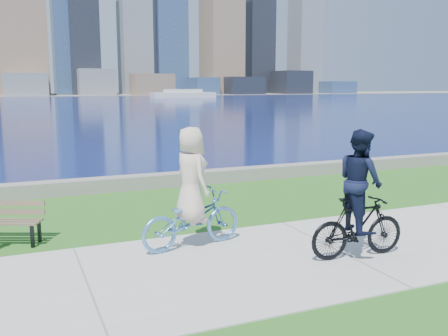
# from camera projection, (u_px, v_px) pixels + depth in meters

# --- Properties ---
(ground) EXTENTS (320.00, 320.00, 0.00)m
(ground) POSITION_uv_depth(u_px,v_px,m) (335.00, 250.00, 8.29)
(ground) COLOR #225A17
(ground) RESTS_ON ground
(concrete_path) EXTENTS (80.00, 3.50, 0.02)m
(concrete_path) POSITION_uv_depth(u_px,v_px,m) (335.00, 250.00, 8.29)
(concrete_path) COLOR #A9A8A3
(concrete_path) RESTS_ON ground
(seawall) EXTENTS (90.00, 0.50, 0.35)m
(seawall) POSITION_uv_depth(u_px,v_px,m) (203.00, 177.00, 13.89)
(seawall) COLOR slate
(seawall) RESTS_ON ground
(bay_water) EXTENTS (320.00, 131.00, 0.01)m
(bay_water) POSITION_uv_depth(u_px,v_px,m) (46.00, 103.00, 73.66)
(bay_water) COLOR #0D1954
(bay_water) RESTS_ON ground
(far_shore) EXTENTS (320.00, 30.00, 0.12)m
(far_shore) POSITION_uv_depth(u_px,v_px,m) (31.00, 95.00, 126.30)
(far_shore) COLOR slate
(far_shore) RESTS_ON ground
(city_skyline) EXTENTS (178.83, 23.02, 76.00)m
(city_skyline) POSITION_uv_depth(u_px,v_px,m) (12.00, 1.00, 121.35)
(city_skyline) COLOR navy
(city_skyline) RESTS_ON ground
(ferry_far) EXTENTS (13.16, 3.76, 1.79)m
(ferry_far) POSITION_uv_depth(u_px,v_px,m) (183.00, 94.00, 102.50)
(ferry_far) COLOR silver
(ferry_far) RESTS_ON ground
(park_bench) EXTENTS (1.46, 1.00, 0.72)m
(park_bench) POSITION_uv_depth(u_px,v_px,m) (2.00, 218.00, 8.59)
(park_bench) COLOR black
(park_bench) RESTS_ON ground
(cyclist_woman) EXTENTS (0.94, 1.91, 2.02)m
(cyclist_woman) POSITION_uv_depth(u_px,v_px,m) (191.00, 203.00, 8.29)
(cyclist_woman) COLOR #528DC7
(cyclist_woman) RESTS_ON ground
(cyclist_man) EXTENTS (0.65, 1.65, 2.03)m
(cyclist_man) POSITION_uv_depth(u_px,v_px,m) (359.00, 204.00, 7.77)
(cyclist_man) COLOR black
(cyclist_man) RESTS_ON ground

